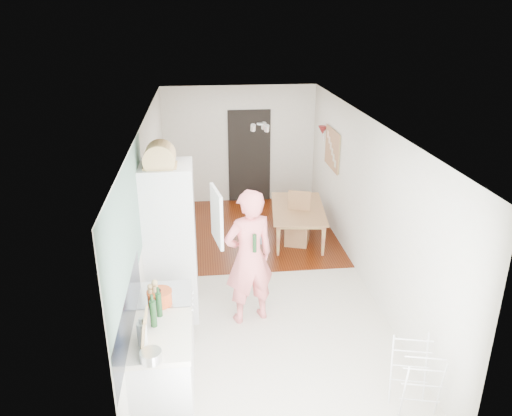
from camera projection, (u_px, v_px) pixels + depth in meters
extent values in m
cube|color=beige|center=(259.00, 279.00, 7.80)|extent=(3.20, 7.00, 0.01)
cube|color=#5C2309|center=(248.00, 230.00, 9.51)|extent=(3.20, 3.30, 0.01)
cube|color=gray|center=(129.00, 228.00, 5.11)|extent=(0.02, 3.00, 1.30)
cube|color=black|center=(129.00, 316.00, 4.86)|extent=(0.02, 1.90, 0.50)
cube|color=black|center=(249.00, 157.00, 10.67)|extent=(0.90, 0.04, 2.00)
cube|color=silver|center=(164.00, 373.00, 5.16)|extent=(0.60, 0.90, 0.86)
cube|color=beige|center=(160.00, 336.00, 4.99)|extent=(0.62, 0.92, 0.06)
cube|color=silver|center=(167.00, 329.00, 5.85)|extent=(0.60, 0.60, 0.88)
cube|color=silver|center=(165.00, 296.00, 5.67)|extent=(0.60, 0.60, 0.04)
cube|color=silver|center=(170.00, 243.00, 6.55)|extent=(0.66, 0.66, 2.15)
cube|color=silver|center=(217.00, 216.00, 6.16)|extent=(0.14, 0.56, 0.70)
cube|color=white|center=(192.00, 208.00, 6.41)|extent=(0.02, 0.52, 0.66)
cube|color=tan|center=(333.00, 149.00, 9.15)|extent=(0.03, 0.90, 0.70)
cube|color=#9B7B45|center=(332.00, 149.00, 9.15)|extent=(0.00, 0.94, 0.74)
cone|color=maroon|center=(323.00, 130.00, 9.67)|extent=(0.18, 0.18, 0.16)
imported|color=#EF7576|center=(249.00, 246.00, 6.42)|extent=(0.93, 0.74, 2.20)
imported|color=#9B7B45|center=(299.00, 225.00, 9.15)|extent=(0.95, 1.50, 0.50)
cube|color=slate|center=(252.00, 234.00, 8.26)|extent=(0.47, 0.47, 0.19)
cylinder|color=#CE491B|center=(160.00, 298.00, 5.45)|extent=(0.33, 0.33, 0.16)
cylinder|color=silver|center=(151.00, 356.00, 4.58)|extent=(0.22, 0.22, 0.10)
cylinder|color=#183B1A|center=(255.00, 243.00, 6.23)|extent=(0.05, 0.05, 0.24)
cylinder|color=#183B1A|center=(159.00, 305.00, 5.21)|extent=(0.07, 0.07, 0.28)
cylinder|color=#183B1A|center=(153.00, 314.00, 5.04)|extent=(0.08, 0.08, 0.30)
cylinder|color=silver|center=(142.00, 334.00, 4.78)|extent=(0.10, 0.10, 0.24)
cylinder|color=tan|center=(156.00, 295.00, 5.41)|extent=(0.08, 0.08, 0.24)
cylinder|color=tan|center=(151.00, 297.00, 5.41)|extent=(0.07, 0.07, 0.21)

